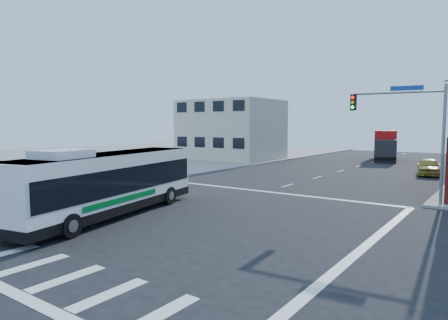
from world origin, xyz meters
The scene contains 7 objects.
ground centered at (0.00, 0.00, 0.00)m, with size 120.00×120.00×0.00m, color black.
sidewalk_nw centered at (-35.00, 35.00, 0.07)m, with size 50.00×50.00×0.15m, color gray.
building_west centered at (-17.02, 29.98, 4.01)m, with size 12.06×10.06×8.00m.
signal_mast_ne centered at (9.08, 10.62, 4.98)m, with size 7.91×1.13×8.07m.
transit_bus centered at (-2.77, -1.82, 1.76)m, with size 5.04×12.44×3.60m.
box_truck centered at (0.57, 40.23, 1.91)m, with size 4.67×9.12×3.94m.
parked_car centered at (7.85, 26.39, 0.81)m, with size 1.91×4.74×1.61m, color gold.
Camera 1 is at (13.82, -14.85, 4.70)m, focal length 32.00 mm.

